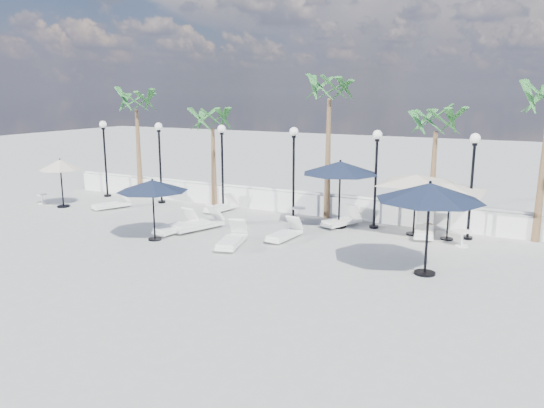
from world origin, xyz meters
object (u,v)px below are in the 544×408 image
at_px(lounger_5, 232,239).
at_px(parasol_navy_mid, 340,168).
at_px(lounger_7, 424,229).
at_px(parasol_cream_sq_a, 451,184).
at_px(lounger_2, 177,226).
at_px(parasol_cream_small, 60,165).
at_px(lounger_3, 285,233).
at_px(parasol_navy_right, 430,192).
at_px(lounger_0, 112,204).
at_px(lounger_6, 342,220).
at_px(lounger_4, 221,207).
at_px(parasol_cream_sq_b, 417,175).
at_px(parasol_navy_left, 152,186).
at_px(lounger_1, 198,223).

height_order(lounger_5, parasol_navy_mid, parasol_navy_mid).
distance_m(lounger_7, parasol_cream_sq_a, 1.98).
height_order(lounger_2, parasol_cream_small, parasol_cream_small).
distance_m(lounger_5, parasol_navy_mid, 5.26).
bearing_deg(lounger_3, parasol_navy_right, -10.48).
height_order(lounger_0, lounger_6, lounger_6).
bearing_deg(lounger_2, parasol_navy_right, 4.19).
distance_m(lounger_4, parasol_cream_sq_b, 8.77).
relative_size(parasol_navy_left, parasol_navy_right, 0.82).
distance_m(lounger_7, parasol_navy_right, 4.90).
relative_size(lounger_5, parasol_cream_sq_b, 0.42).
height_order(lounger_1, parasol_navy_right, parasol_navy_right).
bearing_deg(lounger_7, lounger_4, 169.61).
xyz_separation_m(lounger_7, parasol_cream_sq_b, (-0.39, -0.02, 2.02)).
height_order(lounger_1, parasol_cream_small, parasol_cream_small).
distance_m(lounger_2, lounger_5, 2.94).
distance_m(lounger_1, parasol_navy_mid, 5.91).
xyz_separation_m(lounger_1, lounger_2, (-0.54, -0.61, -0.02)).
bearing_deg(parasol_cream_sq_a, lounger_6, 178.43).
height_order(lounger_2, parasol_navy_right, parasol_navy_right).
distance_m(parasol_navy_left, parasol_navy_mid, 7.13).
relative_size(lounger_7, parasol_cream_small, 0.94).
bearing_deg(parasol_cream_sq_a, parasol_navy_left, -152.41).
bearing_deg(lounger_1, lounger_2, -111.35).
distance_m(lounger_0, lounger_3, 9.35).
bearing_deg(lounger_7, lounger_3, -157.63).
bearing_deg(lounger_4, lounger_5, -44.89).
relative_size(lounger_3, lounger_4, 0.99).
relative_size(lounger_7, parasol_navy_right, 0.69).
xyz_separation_m(lounger_2, parasol_cream_sq_a, (9.32, 3.69, 1.80)).
height_order(lounger_0, parasol_navy_mid, parasol_navy_mid).
distance_m(lounger_1, parasol_navy_left, 2.58).
xyz_separation_m(lounger_0, lounger_4, (4.76, 1.83, 0.01)).
relative_size(lounger_6, parasol_navy_right, 0.63).
distance_m(parasol_cream_sq_a, parasol_cream_sq_b, 1.25).
relative_size(lounger_5, parasol_cream_sq_a, 0.46).
xyz_separation_m(lounger_2, parasol_cream_sq_b, (8.10, 3.78, 2.02)).
height_order(lounger_3, parasol_cream_small, parasol_cream_small).
xyz_separation_m(lounger_0, parasol_cream_small, (-2.29, -0.74, 1.73)).
height_order(parasol_navy_right, parasol_cream_small, parasol_navy_right).
distance_m(parasol_navy_right, parasol_cream_sq_a, 4.19).
bearing_deg(lounger_3, parasol_cream_sq_a, 32.36).
bearing_deg(lounger_4, lounger_2, -74.99).
xyz_separation_m(lounger_1, parasol_navy_mid, (4.67, 2.95, 2.09)).
bearing_deg(parasol_navy_mid, lounger_2, -145.70).
height_order(lounger_7, parasol_cream_small, parasol_cream_small).
distance_m(lounger_0, parasol_cream_sq_a, 14.73).
bearing_deg(parasol_navy_mid, lounger_7, 4.26).
relative_size(lounger_2, parasol_cream_small, 0.90).
distance_m(lounger_6, parasol_cream_sq_b, 3.49).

